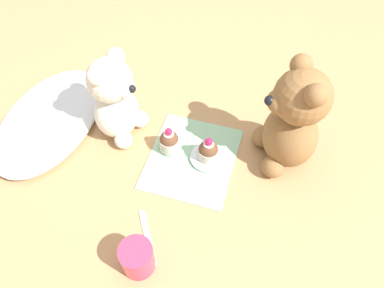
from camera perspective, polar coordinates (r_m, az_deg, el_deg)
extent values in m
plane|color=tan|center=(0.86, 0.00, -2.26)|extent=(4.00, 4.00, 0.00)
cube|color=#8EBC99|center=(0.85, 0.00, -2.14)|extent=(0.22, 0.19, 0.01)
ellipsoid|color=silver|center=(0.96, -21.04, 3.36)|extent=(0.35, 0.21, 0.04)
ellipsoid|color=silver|center=(0.88, -11.35, 4.71)|extent=(0.13, 0.12, 0.12)
sphere|color=silver|center=(0.81, -12.50, 9.49)|extent=(0.10, 0.10, 0.10)
ellipsoid|color=silver|center=(0.79, -10.18, 8.39)|extent=(0.05, 0.05, 0.04)
sphere|color=black|center=(0.78, -9.18, 8.30)|extent=(0.02, 0.02, 0.02)
sphere|color=silver|center=(0.76, -14.46, 9.94)|extent=(0.04, 0.04, 0.04)
sphere|color=silver|center=(0.80, -11.56, 12.99)|extent=(0.04, 0.04, 0.04)
sphere|color=silver|center=(0.88, -10.41, 0.63)|extent=(0.04, 0.04, 0.04)
sphere|color=silver|center=(0.91, -7.94, 3.78)|extent=(0.04, 0.04, 0.04)
ellipsoid|color=olive|center=(0.83, 14.63, 1.22)|extent=(0.17, 0.16, 0.15)
sphere|color=olive|center=(0.74, 16.49, 6.90)|extent=(0.11, 0.11, 0.11)
ellipsoid|color=olive|center=(0.73, 13.16, 6.27)|extent=(0.07, 0.07, 0.04)
sphere|color=black|center=(0.72, 11.73, 6.49)|extent=(0.02, 0.02, 0.02)
sphere|color=olive|center=(0.74, 16.31, 11.48)|extent=(0.04, 0.04, 0.04)
sphere|color=olive|center=(0.69, 18.36, 7.06)|extent=(0.04, 0.04, 0.04)
sphere|color=olive|center=(0.88, 10.74, 1.10)|extent=(0.05, 0.05, 0.05)
sphere|color=olive|center=(0.83, 12.21, -3.41)|extent=(0.05, 0.05, 0.05)
cylinder|color=#B2ADA3|center=(0.85, -3.46, 0.02)|extent=(0.05, 0.05, 0.03)
sphere|color=brown|center=(0.84, -3.52, 0.72)|extent=(0.04, 0.04, 0.04)
cylinder|color=white|center=(0.82, -3.58, 1.54)|extent=(0.02, 0.02, 0.00)
sphere|color=#B71947|center=(0.82, -3.61, 1.87)|extent=(0.02, 0.02, 0.02)
cylinder|color=silver|center=(0.85, 2.44, -2.04)|extent=(0.08, 0.08, 0.01)
cylinder|color=#B2ADA3|center=(0.84, 2.48, -1.39)|extent=(0.05, 0.05, 0.03)
sphere|color=brown|center=(0.82, 2.51, -0.83)|extent=(0.04, 0.04, 0.04)
cylinder|color=white|center=(0.81, 2.56, 0.00)|extent=(0.02, 0.02, 0.00)
sphere|color=#B71947|center=(0.80, 2.58, 0.34)|extent=(0.02, 0.02, 0.02)
cylinder|color=#DB3356|center=(0.72, -8.35, -16.78)|extent=(0.06, 0.06, 0.07)
cube|color=silver|center=(0.77, -6.79, -13.86)|extent=(0.11, 0.07, 0.01)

